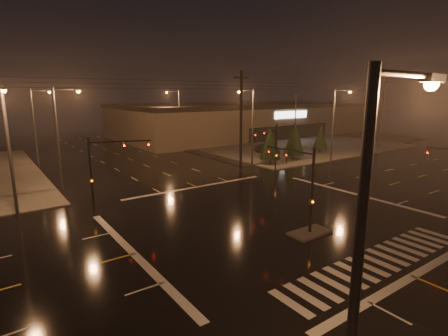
# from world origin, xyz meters

# --- Properties ---
(ground) EXTENTS (140.00, 140.00, 0.00)m
(ground) POSITION_xyz_m (0.00, 0.00, 0.00)
(ground) COLOR black
(ground) RESTS_ON ground
(sidewalk_ne) EXTENTS (36.00, 36.00, 0.12)m
(sidewalk_ne) POSITION_xyz_m (30.00, 30.00, 0.06)
(sidewalk_ne) COLOR #45423E
(sidewalk_ne) RESTS_ON ground
(median_island) EXTENTS (3.00, 1.60, 0.15)m
(median_island) POSITION_xyz_m (0.00, -4.00, 0.07)
(median_island) COLOR #45423E
(median_island) RESTS_ON ground
(crosswalk) EXTENTS (15.00, 2.60, 0.01)m
(crosswalk) POSITION_xyz_m (0.00, -9.00, 0.01)
(crosswalk) COLOR beige
(crosswalk) RESTS_ON ground
(stop_bar_near) EXTENTS (16.00, 0.50, 0.01)m
(stop_bar_near) POSITION_xyz_m (0.00, -11.00, 0.01)
(stop_bar_near) COLOR beige
(stop_bar_near) RESTS_ON ground
(stop_bar_far) EXTENTS (16.00, 0.50, 0.01)m
(stop_bar_far) POSITION_xyz_m (0.00, 11.00, 0.01)
(stop_bar_far) COLOR beige
(stop_bar_far) RESTS_ON ground
(parking_lot) EXTENTS (50.00, 24.00, 0.08)m
(parking_lot) POSITION_xyz_m (35.00, 28.00, 0.04)
(parking_lot) COLOR black
(parking_lot) RESTS_ON ground
(retail_building) EXTENTS (60.20, 28.30, 7.20)m
(retail_building) POSITION_xyz_m (35.00, 45.99, 3.84)
(retail_building) COLOR #6C5F4D
(retail_building) RESTS_ON ground
(signal_mast_median) EXTENTS (0.25, 4.59, 6.00)m
(signal_mast_median) POSITION_xyz_m (0.00, -3.07, 3.75)
(signal_mast_median) COLOR black
(signal_mast_median) RESTS_ON ground
(signal_mast_ne) EXTENTS (4.84, 1.86, 6.00)m
(signal_mast_ne) POSITION_xyz_m (9.50, 10.14, 3.79)
(signal_mast_ne) COLOR black
(signal_mast_ne) RESTS_ON ground
(signal_mast_nw) EXTENTS (4.84, 1.86, 6.00)m
(signal_mast_nw) POSITION_xyz_m (-9.50, 10.14, 3.79)
(signal_mast_nw) COLOR black
(signal_mast_nw) RESTS_ON ground
(streetlight_0) EXTENTS (2.77, 0.32, 10.00)m
(streetlight_0) POSITION_xyz_m (-11.18, -15.00, 5.80)
(streetlight_0) COLOR #38383A
(streetlight_0) RESTS_ON ground
(streetlight_1) EXTENTS (2.77, 0.32, 10.00)m
(streetlight_1) POSITION_xyz_m (-11.18, 18.00, 5.80)
(streetlight_1) COLOR #38383A
(streetlight_1) RESTS_ON ground
(streetlight_2) EXTENTS (2.77, 0.32, 10.00)m
(streetlight_2) POSITION_xyz_m (-11.18, 34.00, 5.80)
(streetlight_2) COLOR #38383A
(streetlight_2) RESTS_ON ground
(streetlight_3) EXTENTS (2.77, 0.32, 10.00)m
(streetlight_3) POSITION_xyz_m (11.18, 16.00, 5.80)
(streetlight_3) COLOR #38383A
(streetlight_3) RESTS_ON ground
(streetlight_4) EXTENTS (2.77, 0.32, 10.00)m
(streetlight_4) POSITION_xyz_m (11.18, 36.00, 5.80)
(streetlight_4) COLOR #38383A
(streetlight_4) RESTS_ON ground
(streetlight_5) EXTENTS (0.32, 2.77, 10.00)m
(streetlight_5) POSITION_xyz_m (-16.00, 11.18, 5.80)
(streetlight_5) COLOR #38383A
(streetlight_5) RESTS_ON ground
(streetlight_6) EXTENTS (0.32, 2.77, 10.00)m
(streetlight_6) POSITION_xyz_m (22.00, 11.18, 5.80)
(streetlight_6) COLOR #38383A
(streetlight_6) RESTS_ON ground
(utility_pole_1) EXTENTS (2.20, 0.32, 12.00)m
(utility_pole_1) POSITION_xyz_m (8.00, 14.00, 6.13)
(utility_pole_1) COLOR black
(utility_pole_1) RESTS_ON ground
(utility_pole_2) EXTENTS (2.20, 0.32, 12.00)m
(utility_pole_2) POSITION_xyz_m (38.00, 14.00, 6.13)
(utility_pole_2) COLOR black
(utility_pole_2) RESTS_ON ground
(conifer_0) EXTENTS (2.90, 2.90, 5.23)m
(conifer_0) POSITION_xyz_m (14.26, 15.52, 2.96)
(conifer_0) COLOR black
(conifer_0) RESTS_ON ground
(conifer_1) EXTENTS (3.07, 3.07, 5.50)m
(conifer_1) POSITION_xyz_m (19.28, 15.93, 3.10)
(conifer_1) COLOR black
(conifer_1) RESTS_ON ground
(conifer_2) EXTENTS (2.35, 2.35, 4.37)m
(conifer_2) POSITION_xyz_m (26.72, 17.32, 2.53)
(conifer_2) COLOR black
(conifer_2) RESTS_ON ground
(car_parked) EXTENTS (2.16, 4.82, 1.61)m
(car_parked) POSITION_xyz_m (19.38, 21.81, 0.81)
(car_parked) COLOR black
(car_parked) RESTS_ON ground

